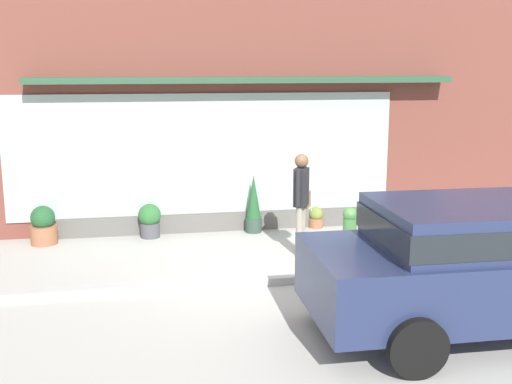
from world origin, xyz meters
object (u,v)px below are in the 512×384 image
fire_hydrant (349,236)px  potted_plant_doorstep (150,220)px  potted_plant_low_front (316,217)px  potted_plant_corner_tall (43,226)px  pedestrian_with_handbag (301,196)px  parked_car_navy (493,259)px  potted_plant_window_right (254,205)px

fire_hydrant → potted_plant_doorstep: fire_hydrant is taller
fire_hydrant → potted_plant_low_front: bearing=87.7°
fire_hydrant → potted_plant_corner_tall: bearing=157.9°
pedestrian_with_handbag → parked_car_navy: pedestrian_with_handbag is taller
fire_hydrant → potted_plant_window_right: 2.51m
potted_plant_low_front → potted_plant_doorstep: size_ratio=0.66×
fire_hydrant → potted_plant_doorstep: (-3.18, 2.18, -0.12)m
parked_car_navy → potted_plant_window_right: 5.47m
potted_plant_corner_tall → potted_plant_low_front: bearing=2.8°
potted_plant_low_front → potted_plant_doorstep: 3.28m
potted_plant_window_right → potted_plant_doorstep: potted_plant_window_right is taller
fire_hydrant → potted_plant_window_right: size_ratio=0.83×
fire_hydrant → potted_plant_window_right: (-1.20, 2.20, 0.08)m
fire_hydrant → parked_car_navy: parked_car_navy is taller
fire_hydrant → potted_plant_doorstep: bearing=145.6°
potted_plant_window_right → fire_hydrant: bearing=-61.5°
fire_hydrant → parked_car_navy: size_ratio=0.20×
parked_car_navy → potted_plant_doorstep: bearing=129.1°
fire_hydrant → pedestrian_with_handbag: pedestrian_with_handbag is taller
pedestrian_with_handbag → parked_car_navy: size_ratio=0.38×
fire_hydrant → potted_plant_low_front: size_ratio=2.22×
potted_plant_window_right → potted_plant_low_front: 1.34m
fire_hydrant → potted_plant_low_front: (0.09, 2.33, -0.26)m
potted_plant_low_front → fire_hydrant: bearing=-92.3°
potted_plant_doorstep → parked_car_navy: bearing=-51.7°
parked_car_navy → pedestrian_with_handbag: bearing=113.7°
potted_plant_doorstep → potted_plant_corner_tall: potted_plant_corner_tall is taller
parked_car_navy → fire_hydrant: bearing=106.6°
parked_car_navy → potted_plant_window_right: size_ratio=4.09×
potted_plant_window_right → potted_plant_corner_tall: bearing=-178.0°
parked_car_navy → potted_plant_low_front: bearing=98.7°
parked_car_navy → potted_plant_low_front: 5.30m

